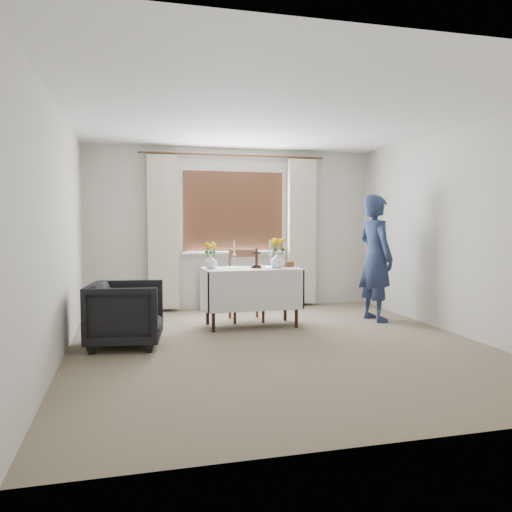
{
  "coord_description": "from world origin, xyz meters",
  "views": [
    {
      "loc": [
        -1.58,
        -5.2,
        1.37
      ],
      "look_at": [
        -0.04,
        0.87,
        0.93
      ],
      "focal_mm": 35.0,
      "sensor_mm": 36.0,
      "label": 1
    }
  ],
  "objects_px": {
    "altar_table": "(251,297)",
    "wooden_chair": "(246,285)",
    "flower_vase_left": "(211,261)",
    "person": "(376,258)",
    "flower_vase_right": "(278,260)",
    "armchair": "(126,314)",
    "wooden_cross": "(256,258)"
  },
  "relations": [
    {
      "from": "armchair",
      "to": "wooden_cross",
      "type": "height_order",
      "value": "wooden_cross"
    },
    {
      "from": "altar_table",
      "to": "wooden_chair",
      "type": "height_order",
      "value": "wooden_chair"
    },
    {
      "from": "altar_table",
      "to": "wooden_chair",
      "type": "relative_size",
      "value": 1.26
    },
    {
      "from": "altar_table",
      "to": "person",
      "type": "xyz_separation_m",
      "value": [
        1.75,
        -0.04,
        0.48
      ]
    },
    {
      "from": "person",
      "to": "wooden_cross",
      "type": "bearing_deg",
      "value": 80.66
    },
    {
      "from": "armchair",
      "to": "flower_vase_right",
      "type": "bearing_deg",
      "value": -64.01
    },
    {
      "from": "flower_vase_left",
      "to": "armchair",
      "type": "bearing_deg",
      "value": -144.53
    },
    {
      "from": "armchair",
      "to": "person",
      "type": "bearing_deg",
      "value": -71.19
    },
    {
      "from": "armchair",
      "to": "wooden_cross",
      "type": "distance_m",
      "value": 1.86
    },
    {
      "from": "altar_table",
      "to": "wooden_chair",
      "type": "bearing_deg",
      "value": 86.92
    },
    {
      "from": "wooden_cross",
      "to": "flower_vase_left",
      "type": "distance_m",
      "value": 0.59
    },
    {
      "from": "armchair",
      "to": "person",
      "type": "height_order",
      "value": "person"
    },
    {
      "from": "wooden_chair",
      "to": "armchair",
      "type": "height_order",
      "value": "wooden_chair"
    },
    {
      "from": "armchair",
      "to": "altar_table",
      "type": "bearing_deg",
      "value": -58.68
    },
    {
      "from": "armchair",
      "to": "person",
      "type": "distance_m",
      "value": 3.43
    },
    {
      "from": "person",
      "to": "armchair",
      "type": "bearing_deg",
      "value": 92.78
    },
    {
      "from": "wooden_chair",
      "to": "flower_vase_left",
      "type": "distance_m",
      "value": 0.71
    },
    {
      "from": "wooden_cross",
      "to": "wooden_chair",
      "type": "bearing_deg",
      "value": 96.57
    },
    {
      "from": "person",
      "to": "wooden_cross",
      "type": "xyz_separation_m",
      "value": [
        -1.69,
        0.03,
        0.03
      ]
    },
    {
      "from": "person",
      "to": "flower_vase_left",
      "type": "relative_size",
      "value": 9.46
    },
    {
      "from": "altar_table",
      "to": "person",
      "type": "distance_m",
      "value": 1.82
    },
    {
      "from": "altar_table",
      "to": "wooden_chair",
      "type": "xyz_separation_m",
      "value": [
        0.02,
        0.37,
        0.11
      ]
    },
    {
      "from": "wooden_chair",
      "to": "armchair",
      "type": "distance_m",
      "value": 1.92
    },
    {
      "from": "wooden_chair",
      "to": "person",
      "type": "height_order",
      "value": "person"
    },
    {
      "from": "person",
      "to": "flower_vase_right",
      "type": "bearing_deg",
      "value": 82.44
    },
    {
      "from": "wooden_chair",
      "to": "flower_vase_right",
      "type": "relative_size",
      "value": 4.74
    },
    {
      "from": "armchair",
      "to": "person",
      "type": "xyz_separation_m",
      "value": [
        3.33,
        0.64,
        0.51
      ]
    },
    {
      "from": "armchair",
      "to": "person",
      "type": "relative_size",
      "value": 0.45
    },
    {
      "from": "person",
      "to": "flower_vase_left",
      "type": "bearing_deg",
      "value": 79.0
    },
    {
      "from": "armchair",
      "to": "wooden_cross",
      "type": "relative_size",
      "value": 2.96
    },
    {
      "from": "altar_table",
      "to": "flower_vase_left",
      "type": "bearing_deg",
      "value": 172.16
    },
    {
      "from": "altar_table",
      "to": "person",
      "type": "bearing_deg",
      "value": -1.35
    }
  ]
}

